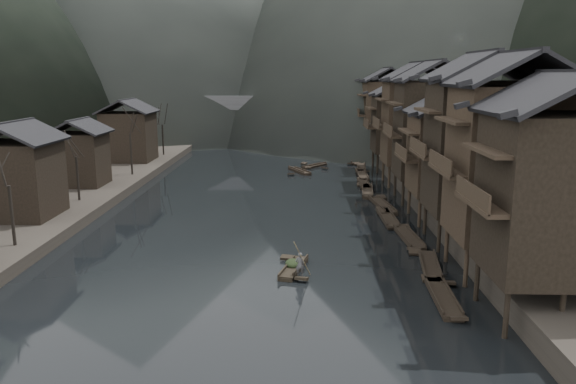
{
  "coord_description": "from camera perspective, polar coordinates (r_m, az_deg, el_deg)",
  "views": [
    {
      "loc": [
        3.72,
        -36.99,
        13.2
      ],
      "look_at": [
        2.68,
        13.34,
        2.5
      ],
      "focal_mm": 35.0,
      "sensor_mm": 36.0,
      "label": 1
    }
  ],
  "objects": [
    {
      "name": "left_houses",
      "position": [
        62.49,
        -21.69,
        4.22
      ],
      "size": [
        8.1,
        53.2,
        8.73
      ],
      "color": "black",
      "rests_on": "left_bank"
    },
    {
      "name": "moored_sampans",
      "position": [
        65.74,
        8.37,
        0.47
      ],
      "size": [
        3.28,
        73.17,
        0.47
      ],
      "color": "black",
      "rests_on": "water"
    },
    {
      "name": "stilt_houses",
      "position": [
        57.75,
        14.89,
        7.21
      ],
      "size": [
        9.0,
        67.6,
        15.04
      ],
      "color": "black",
      "rests_on": "ground"
    },
    {
      "name": "right_bank",
      "position": [
        84.01,
        23.06,
        2.62
      ],
      "size": [
        40.0,
        200.0,
        1.8
      ],
      "primitive_type": "cube",
      "color": "#2D2823",
      "rests_on": "ground"
    },
    {
      "name": "boatman",
      "position": [
        36.68,
        1.22,
        -7.02
      ],
      "size": [
        0.61,
        0.42,
        1.62
      ],
      "primitive_type": "imported",
      "rotation": [
        0.0,
        0.0,
        3.2
      ],
      "color": "#515153",
      "rests_on": "hero_sampan"
    },
    {
      "name": "water",
      "position": [
        39.46,
        -4.33,
        -7.58
      ],
      "size": [
        300.0,
        300.0,
        0.0
      ],
      "primitive_type": "plane",
      "color": "black",
      "rests_on": "ground"
    },
    {
      "name": "stone_bridge",
      "position": [
        109.36,
        -0.77,
        7.76
      ],
      "size": [
        40.0,
        6.0,
        9.0
      ],
      "color": "#4C4C4F",
      "rests_on": "ground"
    },
    {
      "name": "bamboo_pole",
      "position": [
        35.97,
        1.56,
        -3.42
      ],
      "size": [
        1.24,
        2.18,
        3.17
      ],
      "primitive_type": "cylinder",
      "rotation": [
        0.66,
        0.0,
        -0.51
      ],
      "color": "#8C7A51",
      "rests_on": "boatman"
    },
    {
      "name": "hero_sampan",
      "position": [
        38.59,
        0.58,
        -7.68
      ],
      "size": [
        2.08,
        4.93,
        0.43
      ],
      "color": "black",
      "rests_on": "water"
    },
    {
      "name": "bare_trees",
      "position": [
        60.66,
        -18.86,
        4.65
      ],
      "size": [
        3.62,
        60.77,
        7.24
      ],
      "color": "black",
      "rests_on": "left_bank"
    },
    {
      "name": "midriver_boats",
      "position": [
        89.69,
        1.71,
        3.66
      ],
      "size": [
        8.31,
        35.29,
        0.45
      ],
      "color": "black",
      "rests_on": "water"
    },
    {
      "name": "cargo_heap",
      "position": [
        38.61,
        0.51,
        -6.8
      ],
      "size": [
        1.07,
        1.4,
        0.64
      ],
      "primitive_type": "ellipsoid",
      "color": "black",
      "rests_on": "hero_sampan"
    },
    {
      "name": "left_bank",
      "position": [
        87.1,
        -25.25,
        2.53
      ],
      "size": [
        40.0,
        200.0,
        1.2
      ],
      "primitive_type": "cube",
      "color": "#2D2823",
      "rests_on": "ground"
    }
  ]
}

